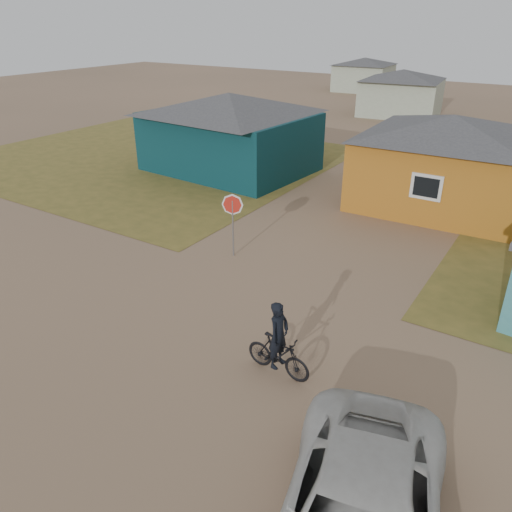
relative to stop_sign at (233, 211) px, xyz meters
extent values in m
plane|color=#927054|center=(2.23, -4.86, -1.67)|extent=(120.00, 120.00, 0.00)
cube|color=olive|center=(-11.77, 8.14, -1.67)|extent=(20.00, 18.00, 0.00)
cube|color=#092D33|center=(-6.27, 8.64, -0.17)|extent=(8.40, 6.54, 3.00)
pyramid|color=#3E3D40|center=(-6.27, 8.64, 1.83)|extent=(8.93, 7.08, 1.00)
cube|color=#B76D1C|center=(4.73, 9.14, -0.17)|extent=(7.21, 6.24, 3.00)
pyramid|color=#3E3D40|center=(4.73, 9.14, 1.78)|extent=(7.72, 6.76, 0.90)
cube|color=silver|center=(4.73, 6.11, -0.02)|extent=(1.20, 0.06, 1.00)
cube|color=black|center=(4.73, 6.08, -0.02)|extent=(0.95, 0.04, 0.75)
cube|color=#ABB69C|center=(-3.77, 29.14, -0.27)|extent=(6.49, 5.60, 2.80)
pyramid|color=#3E3D40|center=(-3.77, 29.14, 1.53)|extent=(7.04, 6.15, 0.80)
cube|color=#ABB69C|center=(-11.77, 41.14, -0.32)|extent=(5.75, 5.28, 2.70)
pyramid|color=#3E3D40|center=(-11.77, 41.14, 1.38)|extent=(6.28, 5.81, 0.70)
cylinder|color=gray|center=(0.00, 0.00, -0.66)|extent=(0.06, 0.06, 2.02)
imported|color=black|center=(4.51, -4.61, -1.17)|extent=(1.70, 0.55, 1.01)
imported|color=black|center=(4.51, -4.61, -0.60)|extent=(0.43, 0.62, 1.66)
camera|label=1|loc=(9.13, -12.75, 5.95)|focal=35.00mm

